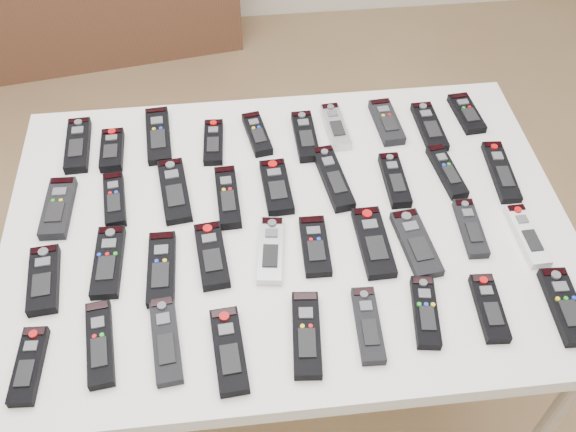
{
  "coord_description": "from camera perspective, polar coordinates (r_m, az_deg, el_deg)",
  "views": [
    {
      "loc": [
        -0.15,
        -1.04,
        1.86
      ],
      "look_at": [
        -0.05,
        -0.12,
        0.8
      ],
      "focal_mm": 40.0,
      "sensor_mm": 36.0,
      "label": 1
    }
  ],
  "objects": [
    {
      "name": "remote_30",
      "position": [
        1.29,
        -16.38,
        -10.83
      ],
      "size": [
        0.07,
        0.19,
        0.02
      ],
      "primitive_type": "cube",
      "rotation": [
        0.0,
        0.0,
        0.12
      ],
      "color": "black",
      "rests_on": "table"
    },
    {
      "name": "remote_24",
      "position": [
        1.37,
        2.42,
        -2.68
      ],
      "size": [
        0.06,
        0.16,
        0.02
      ],
      "primitive_type": "cube",
      "rotation": [
        0.0,
        0.0,
        -0.02
      ],
      "color": "black",
      "rests_on": "table"
    },
    {
      "name": "remote_3",
      "position": [
        1.61,
        -6.65,
        6.55
      ],
      "size": [
        0.05,
        0.15,
        0.02
      ],
      "primitive_type": "cube",
      "rotation": [
        0.0,
        0.0,
        -0.05
      ],
      "color": "black",
      "rests_on": "table"
    },
    {
      "name": "remote_9",
      "position": [
        1.74,
        15.58,
        8.78
      ],
      "size": [
        0.06,
        0.15,
        0.02
      ],
      "primitive_type": "cube",
      "rotation": [
        0.0,
        0.0,
        0.08
      ],
      "color": "black",
      "rests_on": "table"
    },
    {
      "name": "remote_8",
      "position": [
        1.68,
        12.45,
        7.77
      ],
      "size": [
        0.06,
        0.17,
        0.02
      ],
      "primitive_type": "cube",
      "rotation": [
        0.0,
        0.0,
        0.03
      ],
      "color": "black",
      "rests_on": "table"
    },
    {
      "name": "remote_6",
      "position": [
        1.64,
        4.23,
        7.93
      ],
      "size": [
        0.06,
        0.16,
        0.02
      ],
      "primitive_type": "cube",
      "rotation": [
        0.0,
        0.0,
        0.06
      ],
      "color": "#B7B7BC",
      "rests_on": "table"
    },
    {
      "name": "remote_7",
      "position": [
        1.67,
        8.75,
        8.27
      ],
      "size": [
        0.06,
        0.16,
        0.02
      ],
      "primitive_type": "cube",
      "rotation": [
        0.0,
        0.0,
        0.07
      ],
      "color": "black",
      "rests_on": "table"
    },
    {
      "name": "remote_1",
      "position": [
        1.63,
        -15.37,
        5.68
      ],
      "size": [
        0.06,
        0.14,
        0.02
      ],
      "primitive_type": "cube",
      "rotation": [
        0.0,
        0.0,
        0.02
      ],
      "color": "black",
      "rests_on": "table"
    },
    {
      "name": "remote_0",
      "position": [
        1.67,
        -18.18,
        6.02
      ],
      "size": [
        0.06,
        0.18,
        0.02
      ],
      "primitive_type": "cube",
      "rotation": [
        0.0,
        0.0,
        0.04
      ],
      "color": "black",
      "rests_on": "table"
    },
    {
      "name": "remote_10",
      "position": [
        1.53,
        -19.75,
        0.69
      ],
      "size": [
        0.07,
        0.17,
        0.02
      ],
      "primitive_type": "cube",
      "rotation": [
        0.0,
        0.0,
        -0.04
      ],
      "color": "black",
      "rests_on": "table"
    },
    {
      "name": "remote_14",
      "position": [
        1.48,
        -1.04,
        2.61
      ],
      "size": [
        0.07,
        0.17,
        0.02
      ],
      "primitive_type": "cube",
      "rotation": [
        0.0,
        0.0,
        0.05
      ],
      "color": "black",
      "rests_on": "table"
    },
    {
      "name": "remote_4",
      "position": [
        1.62,
        -2.77,
        7.3
      ],
      "size": [
        0.07,
        0.15,
        0.02
      ],
      "primitive_type": "cube",
      "rotation": [
        0.0,
        0.0,
        0.17
      ],
      "color": "black",
      "rests_on": "table"
    },
    {
      "name": "remote_11",
      "position": [
        1.51,
        -15.16,
        1.43
      ],
      "size": [
        0.06,
        0.16,
        0.02
      ],
      "primitive_type": "cube",
      "rotation": [
        0.0,
        0.0,
        0.11
      ],
      "color": "black",
      "rests_on": "table"
    },
    {
      "name": "remote_17",
      "position": [
        1.56,
        13.92,
        3.87
      ],
      "size": [
        0.06,
        0.17,
        0.02
      ],
      "primitive_type": "cube",
      "rotation": [
        0.0,
        0.0,
        0.11
      ],
      "color": "black",
      "rests_on": "table"
    },
    {
      "name": "remote_25",
      "position": [
        1.39,
        7.6,
        -2.32
      ],
      "size": [
        0.07,
        0.19,
        0.02
      ],
      "primitive_type": "cube",
      "rotation": [
        0.0,
        0.0,
        0.02
      ],
      "color": "black",
      "rests_on": "table"
    },
    {
      "name": "remote_22",
      "position": [
        1.36,
        -6.79,
        -3.49
      ],
      "size": [
        0.07,
        0.17,
        0.02
      ],
      "primitive_type": "cube",
      "rotation": [
        0.0,
        0.0,
        0.09
      ],
      "color": "black",
      "rests_on": "table"
    },
    {
      "name": "remote_27",
      "position": [
        1.46,
        15.91,
        -1.03
      ],
      "size": [
        0.05,
        0.16,
        0.02
      ],
      "primitive_type": "cube",
      "rotation": [
        0.0,
        0.0,
        -0.04
      ],
      "color": "black",
      "rests_on": "table"
    },
    {
      "name": "remote_34",
      "position": [
        1.27,
        7.13,
        -9.59
      ],
      "size": [
        0.05,
        0.17,
        0.02
      ],
      "primitive_type": "cube",
      "rotation": [
        0.0,
        0.0,
        -0.04
      ],
      "color": "black",
      "rests_on": "table"
    },
    {
      "name": "remote_15",
      "position": [
        1.5,
        4.03,
        3.39
      ],
      "size": [
        0.07,
        0.2,
        0.02
      ],
      "primitive_type": "cube",
      "rotation": [
        0.0,
        0.0,
        0.13
      ],
      "color": "black",
      "rests_on": "table"
    },
    {
      "name": "table",
      "position": [
        1.47,
        -0.0,
        -2.0
      ],
      "size": [
        1.25,
        0.88,
        0.78
      ],
      "color": "white",
      "rests_on": "ground"
    },
    {
      "name": "remote_37",
      "position": [
        1.39,
        23.4,
        -7.36
      ],
      "size": [
        0.06,
        0.18,
        0.02
      ],
      "primitive_type": "cube",
      "rotation": [
        0.0,
        0.0,
        -0.05
      ],
      "color": "black",
      "rests_on": "table"
    },
    {
      "name": "remote_35",
      "position": [
        1.3,
        12.11,
        -8.34
      ],
      "size": [
        0.07,
        0.16,
        0.02
      ],
      "primitive_type": "cube",
      "rotation": [
        0.0,
        0.0,
        -0.14
      ],
      "color": "black",
      "rests_on": "table"
    },
    {
      "name": "remote_19",
      "position": [
        1.4,
        -20.89,
        -5.31
      ],
      "size": [
        0.07,
        0.17,
        0.02
      ],
      "primitive_type": "cube",
      "rotation": [
        0.0,
        0.0,
        0.09
      ],
      "color": "black",
      "rests_on": "table"
    },
    {
      "name": "remote_13",
      "position": [
        1.47,
        -5.38,
        1.7
      ],
      "size": [
        0.05,
        0.18,
        0.02
      ],
      "primitive_type": "cube",
      "rotation": [
        0.0,
        0.0,
        0.04
      ],
      "color": "black",
      "rests_on": "table"
    },
    {
      "name": "remote_12",
      "position": [
        1.5,
        -10.06,
        2.24
      ],
      "size": [
        0.08,
        0.2,
        0.02
      ],
      "primitive_type": "cube",
      "rotation": [
        0.0,
        0.0,
        0.12
      ],
      "color": "black",
      "rests_on": "table"
    },
    {
      "name": "remote_2",
      "position": [
        1.64,
        -11.46,
        7.04
      ],
      "size": [
        0.07,
        0.2,
        0.02
      ],
      "primitive_type": "cube",
      "rotation": [
        0.0,
        0.0,
        0.07
      ],
      "color": "black",
      "rests_on": "table"
    },
    {
      "name": "remote_29",
      "position": [
        1.3,
        -22.05,
        -12.22
      ],
      "size": [
        0.05,
        0.16,
        0.02
      ],
      "primitive_type": "cube",
      "rotation": [
        0.0,
        0.0,
        -0.05
      ],
      "color": "black",
      "rests_on": "table"
    },
    {
      "name": "remote_20",
      "position": [
        1.39,
        -15.69,
        -3.93
      ],
      "size": [
        0.06,
        0.18,
        0.02
      ],
      "primitive_type": "cube",
      "rotation": [
        0.0,
        0.0,
        -0.03
      ],
      "color": "black",
      "rests_on": "table"
    },
    {
      "name": "remote_5",
      "position": [
        1.61,
        1.55,
        7.1
      ],
      "size": [
        0.05,
        0.17,
        0.02
      ],
      "primitive_type": "cube",
      "rotation": [
        0.0,
        0.0,
        0.01
      ],
      "color": "black",
      "rests_on": "table"
    },
    {
      "name": "remote_18",
      "position": [
        1.6,
        18.41,
        3.76
      ],
      "size": [
        0.06,
        0.19,
        0.02
      ],
      "primitive_type": "cube",
      "rotation": [
        0.0,
        0.0,
        -0.06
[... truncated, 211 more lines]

